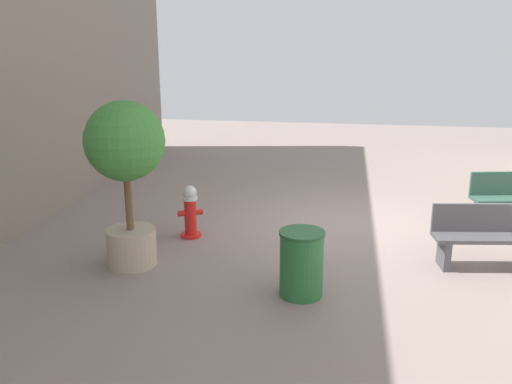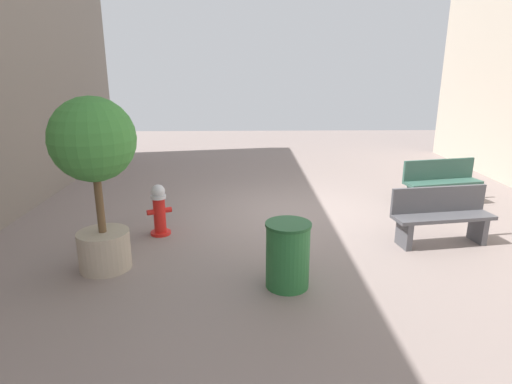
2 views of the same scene
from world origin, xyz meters
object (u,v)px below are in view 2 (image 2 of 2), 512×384
object	(u,v)px
trash_bin	(288,255)
planter_tree	(95,159)
bench_near	(441,181)
fire_hydrant	(159,210)
bench_far	(441,215)

from	to	relation	value
trash_bin	planter_tree	bearing A→B (deg)	-13.03
bench_near	trash_bin	xyz separation A→B (m)	(3.68, 3.59, -0.04)
fire_hydrant	bench_near	xyz separation A→B (m)	(-5.75, -1.66, 0.04)
fire_hydrant	planter_tree	xyz separation A→B (m)	(0.55, 1.32, 1.19)
fire_hydrant	bench_far	xyz separation A→B (m)	(-4.78, 0.51, 0.04)
bench_far	bench_near	bearing A→B (deg)	-114.10
fire_hydrant	bench_far	world-z (taller)	bench_far
fire_hydrant	planter_tree	world-z (taller)	planter_tree
fire_hydrant	bench_near	bearing A→B (deg)	-163.89
bench_near	planter_tree	size ratio (longest dim) A/B	0.70
fire_hydrant	planter_tree	bearing A→B (deg)	67.25
bench_near	trash_bin	size ratio (longest dim) A/B	1.92
planter_tree	trash_bin	size ratio (longest dim) A/B	2.75
bench_near	planter_tree	distance (m)	7.07
bench_far	trash_bin	distance (m)	3.06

